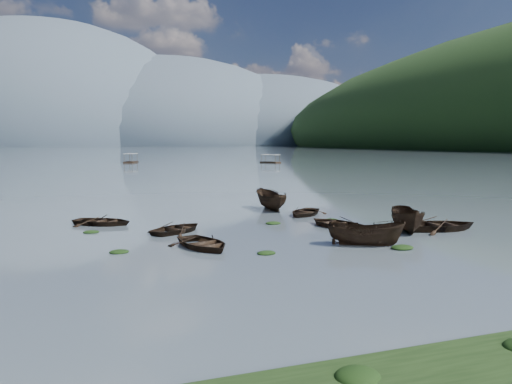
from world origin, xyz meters
name	(u,v)px	position (x,y,z in m)	size (l,w,h in m)	color
ground_plane	(336,255)	(0.00, 0.00, 0.00)	(2400.00, 2400.00, 0.00)	slate
haze_mtn_b	(49,145)	(-60.00, 900.00, 0.00)	(520.00, 520.00, 340.00)	#475666
haze_mtn_c	(167,145)	(140.00, 900.00, 0.00)	(520.00, 520.00, 260.00)	#475666
haze_mtn_d	(259,145)	(320.00, 900.00, 0.00)	(520.00, 520.00, 220.00)	#475666
rowboat_0	(203,248)	(-5.86, 3.79, 0.00)	(2.95, 4.14, 0.86)	black
rowboat_1	(178,232)	(-6.24, 8.91, 0.00)	(2.79, 3.91, 0.81)	black
rowboat_2	(366,245)	(2.58, 1.48, 0.00)	(1.56, 4.14, 1.60)	black
rowboat_3	(336,227)	(3.96, 7.40, 0.00)	(2.90, 4.06, 0.84)	black
rowboat_4	(440,230)	(9.63, 4.04, 0.00)	(3.49, 4.89, 1.01)	black
rowboat_5	(407,231)	(7.37, 4.36, 0.00)	(1.71, 4.55, 1.76)	black
rowboat_6	(103,225)	(-10.55, 13.33, 0.00)	(2.89, 4.04, 0.84)	black
rowboat_7	(305,215)	(4.25, 12.86, 0.00)	(2.85, 3.99, 0.83)	black
rowboat_8	(270,210)	(2.88, 16.57, 0.00)	(1.80, 4.79, 1.85)	black
weed_clump_0	(119,253)	(-10.14, 4.07, 0.00)	(0.98, 0.80, 0.21)	black
weed_clump_1	(266,254)	(-3.22, 1.33, 0.00)	(0.96, 0.77, 0.21)	black
weed_clump_2	(402,249)	(3.91, 0.06, 0.00)	(1.23, 0.98, 0.27)	black
weed_clump_3	(351,234)	(3.51, 4.59, 0.00)	(0.87, 0.73, 0.19)	black
weed_clump_4	(360,238)	(3.40, 3.38, 0.00)	(1.03, 0.82, 0.21)	black
weed_clump_5	(91,233)	(-11.35, 10.43, 0.00)	(0.97, 0.79, 0.21)	black
weed_clump_6	(273,224)	(0.46, 9.78, 0.00)	(1.06, 0.89, 0.22)	black
weed_clump_7	(331,221)	(4.70, 9.47, 0.00)	(1.18, 0.95, 0.26)	black
pontoon_centre	(131,163)	(1.17, 117.50, 0.00)	(2.62, 6.29, 2.41)	black
pontoon_right	(270,163)	(36.71, 104.24, 0.00)	(2.33, 5.58, 2.14)	black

